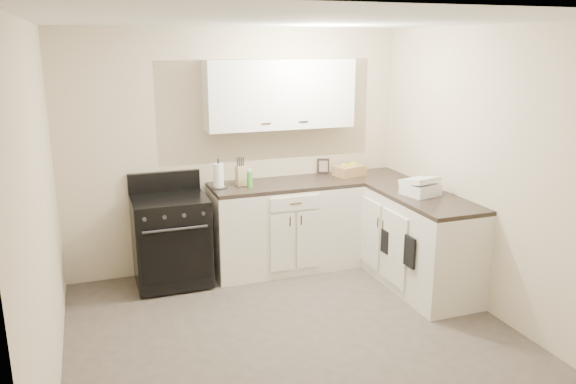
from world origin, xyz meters
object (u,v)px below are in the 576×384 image
object	(u,v)px
stove	(171,240)
paper_towel	(219,176)
wicker_basket	(349,171)
knife_block	(241,176)
countertop_grill	(421,189)

from	to	relation	value
stove	paper_towel	world-z (taller)	paper_towel
paper_towel	wicker_basket	bearing A→B (deg)	2.08
knife_block	countertop_grill	size ratio (longest dim) A/B	0.67
countertop_grill	knife_block	bearing A→B (deg)	135.05
knife_block	countertop_grill	xyz separation A→B (m)	(1.52, -0.94, -0.05)
knife_block	wicker_basket	bearing A→B (deg)	-7.82
stove	paper_towel	distance (m)	0.79
stove	wicker_basket	size ratio (longest dim) A/B	2.70
knife_block	stove	bearing A→B (deg)	176.05
stove	countertop_grill	bearing A→B (deg)	-21.00
wicker_basket	stove	bearing A→B (deg)	-177.05
wicker_basket	countertop_grill	world-z (taller)	countertop_grill
stove	countertop_grill	xyz separation A→B (m)	(2.26, -0.87, 0.53)
stove	countertop_grill	distance (m)	2.48
paper_towel	countertop_grill	size ratio (longest dim) A/B	0.83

